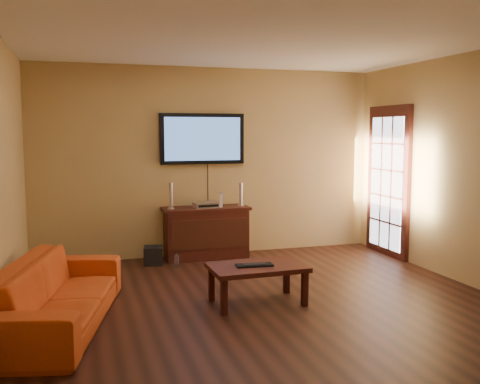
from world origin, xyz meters
name	(u,v)px	position (x,y,z in m)	size (l,w,h in m)	color
ground_plane	(268,306)	(0.00, 0.00, 0.00)	(5.00, 5.00, 0.00)	black
room_walls	(250,141)	(0.00, 0.62, 1.69)	(5.00, 5.00, 5.00)	tan
french_door	(388,183)	(2.46, 1.70, 1.05)	(0.07, 1.02, 2.22)	black
media_console	(206,232)	(-0.11, 2.26, 0.37)	(1.22, 0.47, 0.73)	black
television	(202,139)	(-0.11, 2.45, 1.69)	(1.22, 0.08, 0.72)	black
coffee_table	(257,270)	(-0.08, 0.12, 0.35)	(1.00, 0.61, 0.41)	black
sofa	(57,283)	(-2.05, 0.03, 0.41)	(2.10, 0.61, 0.82)	#C44515
speaker_left	(171,197)	(-0.62, 2.23, 0.90)	(0.10, 0.10, 0.36)	silver
speaker_right	(241,195)	(0.40, 2.26, 0.88)	(0.09, 0.09, 0.33)	silver
av_receiver	(206,205)	(-0.12, 2.23, 0.77)	(0.34, 0.24, 0.08)	silver
game_console	(221,200)	(0.10, 2.22, 0.83)	(0.04, 0.14, 0.20)	white
subwoofer	(153,256)	(-0.89, 2.09, 0.12)	(0.25, 0.25, 0.25)	black
bottle	(177,261)	(-0.61, 1.85, 0.08)	(0.06, 0.06, 0.18)	white
keyboard	(254,265)	(-0.12, 0.10, 0.42)	(0.39, 0.18, 0.02)	black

